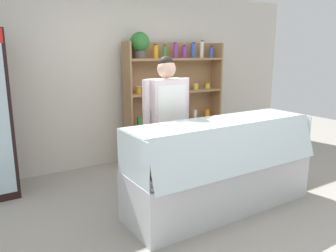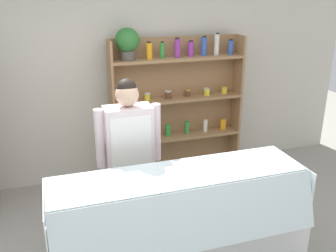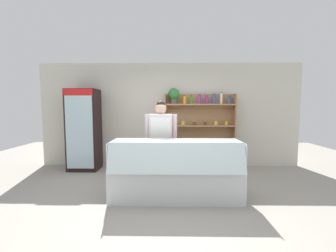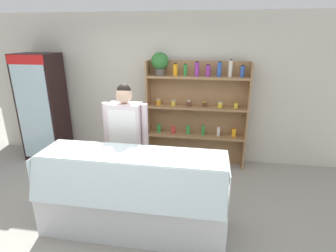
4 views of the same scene
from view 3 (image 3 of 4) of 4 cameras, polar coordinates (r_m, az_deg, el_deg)
The scene contains 6 objects.
ground_plane at distance 4.08m, azimuth 0.12°, elevation -17.84°, with size 12.00×12.00×0.00m, color gray.
back_wall at distance 5.96m, azimuth 0.42°, elevation 2.76°, with size 6.80×0.10×2.70m, color beige.
drinks_fridge at distance 5.96m, azimuth -20.57°, elevation -0.90°, with size 0.73×0.58×2.01m.
shelving_unit at distance 5.75m, azimuth 7.03°, elevation 0.78°, with size 1.77×0.30×2.04m.
deli_display_case at distance 3.97m, azimuth 1.91°, elevation -13.66°, with size 2.21×0.75×1.01m.
shop_clerk at distance 4.50m, azimuth -1.81°, elevation -2.33°, with size 0.64×0.25×1.70m.
Camera 3 is at (0.05, -3.76, 1.59)m, focal length 24.00 mm.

